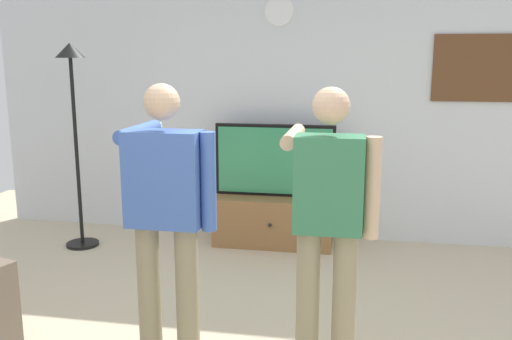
% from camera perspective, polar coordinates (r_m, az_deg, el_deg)
% --- Properties ---
extents(back_wall, '(6.40, 0.10, 2.70)m').
position_cam_1_polar(back_wall, '(5.69, 3.54, 6.44)').
color(back_wall, silver).
rests_on(back_wall, ground_plane).
extents(tv_stand, '(1.18, 0.51, 0.49)m').
position_cam_1_polar(tv_stand, '(5.57, 1.85, -5.24)').
color(tv_stand, olive).
rests_on(tv_stand, ground_plane).
extents(television, '(1.20, 0.07, 0.72)m').
position_cam_1_polar(television, '(5.47, 1.97, 1.01)').
color(television, black).
rests_on(television, tv_stand).
extents(wall_clock, '(0.29, 0.03, 0.29)m').
position_cam_1_polar(wall_clock, '(5.64, 2.46, 16.20)').
color(wall_clock, white).
extents(framed_picture, '(0.79, 0.04, 0.63)m').
position_cam_1_polar(framed_picture, '(5.68, 21.92, 9.82)').
color(framed_picture, brown).
extents(floor_lamp, '(0.32, 0.32, 2.00)m').
position_cam_1_polar(floor_lamp, '(5.57, -18.49, 6.58)').
color(floor_lamp, black).
rests_on(floor_lamp, ground_plane).
extents(person_standing_nearer_lamp, '(0.62, 0.78, 1.72)m').
position_cam_1_polar(person_standing_nearer_lamp, '(3.30, -9.36, -3.95)').
color(person_standing_nearer_lamp, gray).
rests_on(person_standing_nearer_lamp, ground_plane).
extents(person_standing_nearer_couch, '(0.57, 0.78, 1.71)m').
position_cam_1_polar(person_standing_nearer_couch, '(3.18, 7.52, -4.83)').
color(person_standing_nearer_couch, gray).
rests_on(person_standing_nearer_couch, ground_plane).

